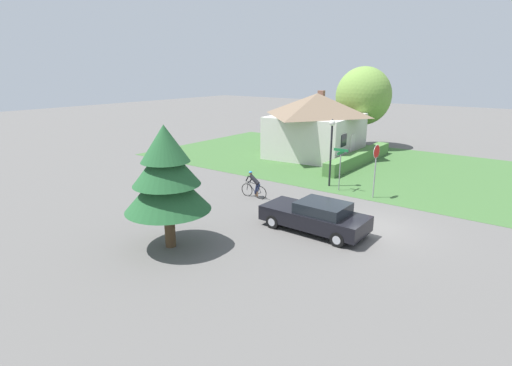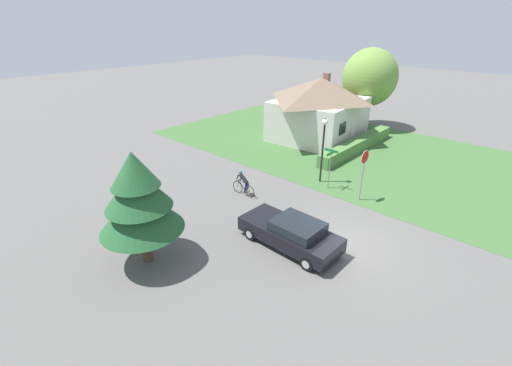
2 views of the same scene
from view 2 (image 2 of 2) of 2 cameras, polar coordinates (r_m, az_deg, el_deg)
name	(u,v)px [view 2 (image 2 of 2)]	position (r m, az deg, el deg)	size (l,w,h in m)	color
ground_plane	(347,243)	(16.52, 14.95, -9.64)	(140.00, 140.00, 0.00)	#5B5956
grass_verge_right	(375,156)	(27.58, 19.16, 4.33)	(16.00, 36.00, 0.01)	#3D6633
cottage_house	(319,108)	(30.17, 10.51, 12.26)	(8.70, 7.42, 5.17)	beige
hedge_row	(357,145)	(28.09, 16.52, 6.07)	(10.23, 0.90, 0.92)	#4C7A3D
sedan_left_lane	(291,233)	(15.50, 5.85, -8.25)	(2.01, 4.72, 1.39)	black
cyclist	(244,184)	(19.84, -2.07, -0.14)	(0.44, 1.70, 1.50)	black
stop_sign	(364,165)	(19.58, 17.53, 2.84)	(0.75, 0.07, 3.00)	gray
street_lamp	(324,138)	(21.15, 11.20, 7.32)	(0.35, 0.35, 4.12)	black
street_name_sign	(330,161)	(20.71, 12.28, 3.55)	(0.90, 0.90, 2.51)	gray
conifer_tall_near	(138,198)	(14.15, -19.05, -2.37)	(3.37, 3.37, 4.92)	#4C3823
deciduous_tree_right	(370,77)	(34.28, 18.43, 16.35)	(4.92, 4.92, 7.19)	#4C3823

